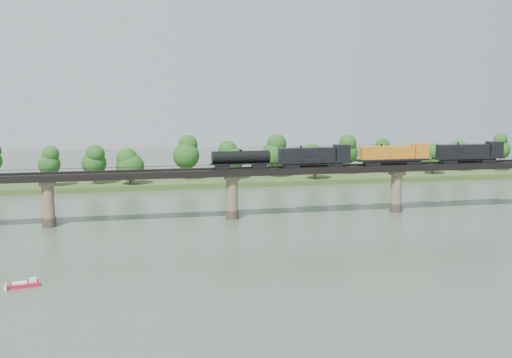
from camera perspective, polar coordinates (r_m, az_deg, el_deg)
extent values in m
plane|color=#3C4A3A|center=(118.03, 0.36, -6.49)|extent=(400.00, 400.00, 0.00)
cube|color=#334E1F|center=(200.15, -4.81, -0.13)|extent=(300.00, 24.00, 1.60)
cylinder|color=#473A2D|center=(145.33, -17.91, -3.66)|extent=(3.00, 3.00, 2.00)
cylinder|color=#856F57|center=(144.49, -17.99, -1.92)|extent=(2.60, 2.60, 9.00)
cube|color=#856F57|center=(143.86, -18.06, -0.35)|extent=(3.20, 3.20, 1.00)
cylinder|color=#473A2D|center=(146.49, -2.14, -3.16)|extent=(3.00, 3.00, 2.00)
cylinder|color=#856F57|center=(145.66, -2.14, -1.43)|extent=(2.60, 2.60, 9.00)
cube|color=#856F57|center=(145.03, -2.15, 0.13)|extent=(3.20, 3.20, 1.00)
cylinder|color=#473A2D|center=(158.11, 12.32, -2.49)|extent=(3.00, 3.00, 2.00)
cylinder|color=#856F57|center=(157.34, 12.37, -0.88)|extent=(2.60, 2.60, 9.00)
cube|color=#856F57|center=(156.76, 12.41, 0.56)|extent=(3.20, 3.20, 1.00)
cube|color=black|center=(144.86, -2.16, 0.62)|extent=(220.00, 5.00, 1.50)
cube|color=black|center=(144.02, -2.11, 0.91)|extent=(220.00, 0.12, 0.16)
cube|color=black|center=(145.48, -2.21, 0.98)|extent=(220.00, 0.12, 0.16)
cube|color=black|center=(142.32, -2.00, 1.07)|extent=(220.00, 0.10, 0.10)
cube|color=black|center=(147.02, -2.32, 1.30)|extent=(220.00, 0.10, 0.10)
cube|color=black|center=(142.37, -1.99, 0.93)|extent=(0.08, 0.08, 0.70)
cube|color=black|center=(147.06, -2.32, 1.17)|extent=(0.08, 0.08, 0.70)
cylinder|color=#382619|center=(190.78, -17.85, -0.15)|extent=(0.70, 0.70, 3.51)
sphere|color=#164614|center=(190.18, -17.91, 1.25)|extent=(6.31, 6.31, 6.31)
sphere|color=#164614|center=(189.86, -17.95, 2.12)|extent=(4.73, 4.73, 4.73)
cylinder|color=#382619|center=(192.39, -14.16, 0.05)|extent=(0.70, 0.70, 3.34)
sphere|color=#164614|center=(191.81, -14.21, 1.37)|extent=(7.18, 7.18, 7.18)
sphere|color=#164614|center=(191.50, -14.24, 2.19)|extent=(5.39, 5.39, 5.39)
cylinder|color=#382619|center=(189.61, -11.10, -0.05)|extent=(0.70, 0.70, 2.83)
sphere|color=#164614|center=(189.10, -11.13, 1.08)|extent=(8.26, 8.26, 8.26)
sphere|color=#164614|center=(188.82, -11.15, 1.79)|extent=(6.19, 6.19, 6.19)
cylinder|color=#382619|center=(196.92, -6.19, 0.53)|extent=(0.70, 0.70, 3.96)
sphere|color=#164614|center=(196.27, -6.22, 2.06)|extent=(8.07, 8.07, 8.07)
sphere|color=#164614|center=(195.94, -6.23, 3.02)|extent=(6.05, 6.05, 6.05)
cylinder|color=#382619|center=(197.25, -2.22, 0.49)|extent=(0.70, 0.70, 3.27)
sphere|color=#164614|center=(196.70, -2.23, 1.74)|extent=(8.03, 8.03, 8.03)
sphere|color=#164614|center=(196.40, -2.24, 2.53)|extent=(6.02, 6.02, 6.02)
cylinder|color=#382619|center=(201.16, 1.69, 0.74)|extent=(0.70, 0.70, 3.92)
sphere|color=#164614|center=(200.53, 1.70, 2.22)|extent=(8.29, 8.29, 8.29)
sphere|color=#164614|center=(200.21, 1.70, 3.15)|extent=(6.21, 6.21, 6.21)
cylinder|color=#382619|center=(197.45, 5.25, 0.43)|extent=(0.70, 0.70, 3.02)
sphere|color=#164614|center=(196.93, 5.27, 1.59)|extent=(7.74, 7.74, 7.74)
sphere|color=#164614|center=(196.65, 5.28, 2.32)|extent=(5.80, 5.80, 5.80)
cylinder|color=#382619|center=(209.73, 8.01, 0.96)|extent=(0.70, 0.70, 3.80)
sphere|color=#164614|center=(209.14, 8.04, 2.33)|extent=(7.47, 7.47, 7.47)
sphere|color=#164614|center=(208.84, 8.06, 3.20)|extent=(5.60, 5.60, 5.60)
cylinder|color=#382619|center=(214.98, 11.42, 1.00)|extent=(0.70, 0.70, 3.38)
sphere|color=#164614|center=(214.46, 11.45, 2.19)|extent=(6.23, 6.23, 6.23)
sphere|color=#164614|center=(214.18, 11.48, 2.94)|extent=(4.67, 4.67, 4.67)
cylinder|color=#382619|center=(215.66, 15.42, 0.80)|extent=(0.70, 0.70, 2.77)
sphere|color=#164614|center=(215.22, 15.46, 1.78)|extent=(7.04, 7.04, 7.04)
sphere|color=#164614|center=(214.98, 15.48, 2.39)|extent=(5.28, 5.28, 5.28)
cylinder|color=#382619|center=(226.48, 17.81, 1.07)|extent=(0.70, 0.70, 2.94)
sphere|color=#164614|center=(226.04, 17.85, 2.06)|extent=(6.73, 6.73, 6.73)
sphere|color=#164614|center=(225.80, 17.88, 2.68)|extent=(5.05, 5.05, 5.05)
cylinder|color=#382619|center=(229.74, 20.87, 1.15)|extent=(0.70, 0.70, 3.94)
sphere|color=#164614|center=(229.19, 20.93, 2.45)|extent=(6.17, 6.17, 6.17)
sphere|color=#164614|center=(228.91, 20.98, 3.27)|extent=(4.62, 4.62, 4.62)
cube|color=black|center=(167.54, 19.83, 1.62)|extent=(3.76, 2.26, 1.03)
cube|color=black|center=(162.35, 16.72, 1.56)|extent=(3.76, 2.26, 1.03)
cube|color=black|center=(164.81, 18.31, 1.82)|extent=(17.87, 2.82, 0.47)
cube|color=black|center=(163.93, 17.91, 2.41)|extent=(13.16, 2.54, 3.01)
cube|color=black|center=(168.26, 20.42, 2.53)|extent=(3.38, 2.82, 3.57)
cylinder|color=black|center=(164.87, 18.30, 1.64)|extent=(5.64, 1.32, 1.32)
cube|color=black|center=(158.08, 13.73, 1.50)|extent=(3.76, 2.26, 1.03)
cube|color=black|center=(153.91, 10.25, 1.42)|extent=(3.76, 2.26, 1.03)
cube|color=black|center=(155.84, 12.02, 1.70)|extent=(17.87, 2.82, 0.47)
cube|color=orange|center=(155.09, 11.56, 2.33)|extent=(13.16, 2.54, 3.01)
cube|color=orange|center=(158.61, 14.37, 2.47)|extent=(3.38, 2.82, 3.57)
cylinder|color=black|center=(155.90, 12.01, 1.51)|extent=(5.64, 1.32, 1.32)
cube|color=black|center=(150.63, 6.93, 1.35)|extent=(3.76, 2.26, 1.03)
cube|color=black|center=(147.63, 3.13, 1.25)|extent=(3.76, 2.26, 1.03)
cube|color=black|center=(148.97, 5.05, 1.55)|extent=(17.87, 2.82, 0.47)
cube|color=black|center=(148.37, 4.54, 2.21)|extent=(13.16, 2.54, 3.01)
cube|color=black|center=(150.94, 7.63, 2.37)|extent=(3.38, 2.82, 3.57)
cylinder|color=black|center=(149.03, 5.05, 1.36)|extent=(5.64, 1.32, 1.32)
cube|color=black|center=(145.88, 0.27, 1.18)|extent=(3.29, 2.07, 1.03)
cube|color=black|center=(144.34, -3.01, 1.09)|extent=(3.29, 2.07, 1.03)
cube|color=black|center=(144.97, -1.36, 1.38)|extent=(14.10, 2.26, 0.28)
cylinder|color=black|center=(144.80, -1.36, 1.97)|extent=(13.16, 2.82, 2.82)
cylinder|color=black|center=(144.64, -1.37, 2.56)|extent=(0.66, 0.66, 0.47)
cube|color=red|center=(104.38, -19.89, -8.83)|extent=(4.58, 2.39, 0.61)
cube|color=white|center=(104.26, -20.29, -8.67)|extent=(2.31, 1.69, 0.22)
cube|color=white|center=(104.27, -19.23, -8.47)|extent=(1.23, 1.23, 0.61)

